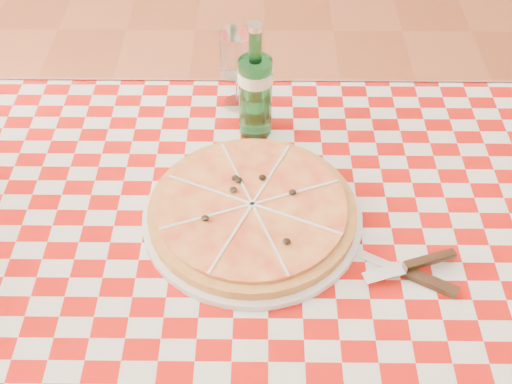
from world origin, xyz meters
TOP-DOWN VIEW (x-y plane):
  - dining_table at (0.00, 0.00)m, footprint 1.20×0.80m
  - tablecloth at (0.00, 0.00)m, footprint 1.30×0.90m
  - pizza_plate at (-0.03, 0.05)m, footprint 0.48×0.48m
  - water_bottle at (-0.02, 0.29)m, footprint 0.08×0.08m
  - wine_glass at (-0.06, 0.37)m, footprint 0.07×0.07m
  - cutlery at (0.21, -0.06)m, footprint 0.22×0.19m

SIDE VIEW (x-z plane):
  - dining_table at x=0.00m, z-range 0.28..1.03m
  - tablecloth at x=0.00m, z-range 0.75..0.76m
  - cutlery at x=0.21m, z-range 0.76..0.78m
  - pizza_plate at x=-0.03m, z-range 0.76..0.81m
  - wine_glass at x=-0.06m, z-range 0.76..0.92m
  - water_bottle at x=-0.02m, z-range 0.76..0.99m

